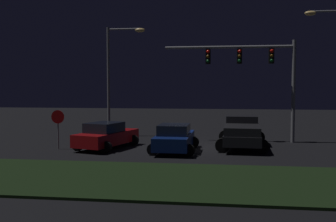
% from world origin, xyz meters
% --- Properties ---
extents(ground_plane, '(80.00, 80.00, 0.00)m').
position_xyz_m(ground_plane, '(0.00, 0.00, 0.00)').
color(ground_plane, black).
extents(grass_median, '(21.80, 5.87, 0.10)m').
position_xyz_m(grass_median, '(0.00, -8.44, 0.05)').
color(grass_median, black).
rests_on(grass_median, ground_plane).
extents(pickup_truck, '(3.04, 5.49, 1.80)m').
position_xyz_m(pickup_truck, '(3.08, 0.28, 1.00)').
color(pickup_truck, black).
rests_on(pickup_truck, ground_plane).
extents(car_sedan, '(3.26, 4.73, 1.51)m').
position_xyz_m(car_sedan, '(-4.69, -1.12, 0.74)').
color(car_sedan, maroon).
rests_on(car_sedan, ground_plane).
extents(car_sedan_far, '(2.53, 4.43, 1.51)m').
position_xyz_m(car_sedan_far, '(-0.66, -1.70, 0.74)').
color(car_sedan_far, navy).
rests_on(car_sedan_far, ground_plane).
extents(traffic_signal_gantry, '(8.32, 0.56, 6.50)m').
position_xyz_m(traffic_signal_gantry, '(3.96, 2.78, 4.90)').
color(traffic_signal_gantry, slate).
rests_on(traffic_signal_gantry, ground_plane).
extents(street_lamp_left, '(2.78, 0.44, 7.79)m').
position_xyz_m(street_lamp_left, '(-5.60, 4.52, 4.95)').
color(street_lamp_left, slate).
rests_on(street_lamp_left, ground_plane).
extents(stop_sign, '(0.76, 0.08, 2.23)m').
position_xyz_m(stop_sign, '(-7.31, -1.80, 1.56)').
color(stop_sign, slate).
rests_on(stop_sign, ground_plane).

